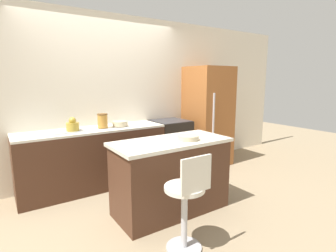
{
  "coord_description": "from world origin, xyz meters",
  "views": [
    {
      "loc": [
        -1.47,
        -3.39,
        1.59
      ],
      "look_at": [
        0.59,
        -0.3,
        0.93
      ],
      "focal_mm": 28.0,
      "sensor_mm": 36.0,
      "label": 1
    }
  ],
  "objects": [
    {
      "name": "refrigerator",
      "position": [
        1.85,
        0.25,
        0.91
      ],
      "size": [
        0.73,
        0.73,
        1.82
      ],
      "color": "#995628",
      "rests_on": "ground_plane"
    },
    {
      "name": "stool_chair",
      "position": [
        -0.1,
        -1.63,
        0.47
      ],
      "size": [
        0.38,
        0.38,
        0.95
      ],
      "color": "#B7B7BC",
      "rests_on": "ground_plane"
    },
    {
      "name": "kitchen_island",
      "position": [
        0.22,
        -0.91,
        0.45
      ],
      "size": [
        1.41,
        0.66,
        0.89
      ],
      "color": "#4C2D1E",
      "rests_on": "ground_plane"
    },
    {
      "name": "wall_back",
      "position": [
        0.0,
        0.63,
        1.3
      ],
      "size": [
        8.0,
        0.06,
        2.6
      ],
      "color": "silver",
      "rests_on": "ground_plane"
    },
    {
      "name": "mixing_bowl",
      "position": [
        0.1,
        0.28,
        0.93
      ],
      "size": [
        0.23,
        0.23,
        0.07
      ],
      "color": "#C1B28E",
      "rests_on": "back_counter"
    },
    {
      "name": "ground_plane",
      "position": [
        0.0,
        0.0,
        0.0
      ],
      "size": [
        14.0,
        14.0,
        0.0
      ],
      "primitive_type": "plane",
      "color": "#998466"
    },
    {
      "name": "canister_jar",
      "position": [
        -0.17,
        0.28,
        1.0
      ],
      "size": [
        0.15,
        0.15,
        0.21
      ],
      "color": "#B77F33",
      "rests_on": "back_counter"
    },
    {
      "name": "fruit_bowl",
      "position": [
        0.4,
        -1.01,
        0.91
      ],
      "size": [
        0.25,
        0.25,
        0.06
      ],
      "color": "#C1B28E",
      "rests_on": "kitchen_island"
    },
    {
      "name": "oven_range",
      "position": [
        1.04,
        0.31,
        0.45
      ],
      "size": [
        0.6,
        0.6,
        0.89
      ],
      "color": "black",
      "rests_on": "ground_plane"
    },
    {
      "name": "kettle",
      "position": [
        -0.6,
        0.28,
        0.97
      ],
      "size": [
        0.17,
        0.17,
        0.19
      ],
      "color": "#B29333",
      "rests_on": "back_counter"
    },
    {
      "name": "back_counter",
      "position": [
        -0.31,
        0.31,
        0.44
      ],
      "size": [
        2.1,
        0.58,
        0.89
      ],
      "color": "#4C2D1E",
      "rests_on": "ground_plane"
    }
  ]
}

